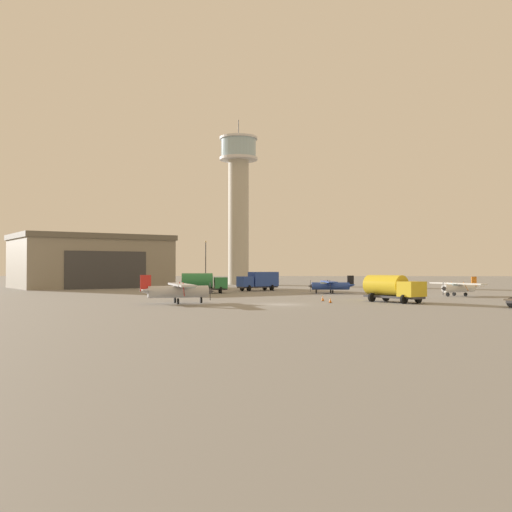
% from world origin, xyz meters
% --- Properties ---
extents(ground_plane, '(400.00, 400.00, 0.00)m').
position_xyz_m(ground_plane, '(0.00, 0.00, 0.00)').
color(ground_plane, gray).
extents(control_tower, '(8.68, 8.68, 37.71)m').
position_xyz_m(control_tower, '(-9.15, 71.83, 20.28)').
color(control_tower, '#B2AD9E').
rests_on(control_tower, ground_plane).
extents(hangar, '(33.75, 31.47, 10.14)m').
position_xyz_m(hangar, '(-36.57, 51.12, 5.09)').
color(hangar, gray).
rests_on(hangar, ground_plane).
extents(airplane_blue, '(7.12, 9.06, 2.67)m').
position_xyz_m(airplane_blue, '(7.75, 26.76, 1.25)').
color(airplane_blue, '#2847A8').
rests_on(airplane_blue, ground_plane).
extents(airplane_white, '(6.66, 8.25, 2.63)m').
position_xyz_m(airplane_white, '(24.33, 18.68, 1.23)').
color(airplane_white, white).
rests_on(airplane_white, ground_plane).
extents(airplane_silver, '(8.16, 10.38, 3.09)m').
position_xyz_m(airplane_silver, '(-11.12, 1.21, 1.44)').
color(airplane_silver, '#B7BABF').
rests_on(airplane_silver, ground_plane).
extents(truck_fuel_tanker_green, '(7.12, 3.99, 3.03)m').
position_xyz_m(truck_fuel_tanker_green, '(-11.53, 26.42, 1.66)').
color(truck_fuel_tanker_green, '#38383D').
rests_on(truck_fuel_tanker_green, ground_plane).
extents(truck_fuel_tanker_yellow, '(6.28, 7.20, 3.04)m').
position_xyz_m(truck_fuel_tanker_yellow, '(12.48, 4.26, 1.66)').
color(truck_fuel_tanker_yellow, '#38383D').
rests_on(truck_fuel_tanker_yellow, ground_plane).
extents(truck_box_blue, '(7.03, 6.01, 3.13)m').
position_xyz_m(truck_box_blue, '(-3.36, 36.14, 1.71)').
color(truck_box_blue, '#38383D').
rests_on(truck_box_blue, ground_plane).
extents(light_post_west, '(0.44, 0.44, 9.26)m').
position_xyz_m(light_post_west, '(-14.57, 54.57, 5.47)').
color(light_post_west, '#38383D').
rests_on(light_post_west, ground_plane).
extents(traffic_cone_near_left, '(0.36, 0.36, 0.57)m').
position_xyz_m(traffic_cone_near_left, '(5.46, 2.81, 0.28)').
color(traffic_cone_near_left, black).
rests_on(traffic_cone_near_left, ground_plane).
extents(traffic_cone_near_right, '(0.36, 0.36, 0.65)m').
position_xyz_m(traffic_cone_near_right, '(4.91, 6.33, 0.32)').
color(traffic_cone_near_right, black).
rests_on(traffic_cone_near_right, ground_plane).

